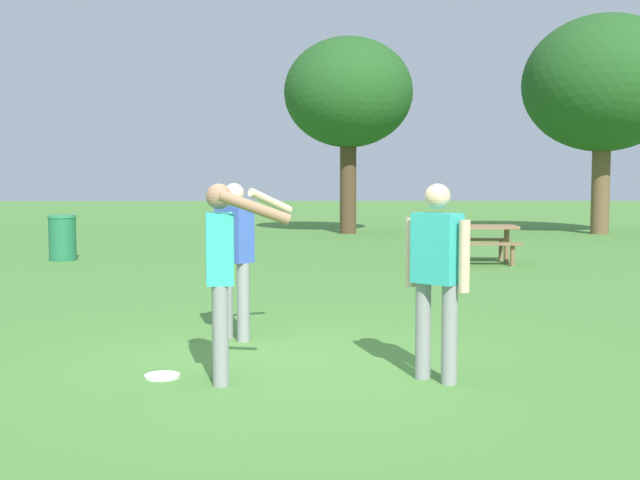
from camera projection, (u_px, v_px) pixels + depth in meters
ground_plane at (272, 365)px, 6.94m from camera, size 120.00×120.00×0.00m
person_thrower at (235, 248)px, 8.00m from camera, size 0.84×0.48×1.64m
person_catcher at (437, 269)px, 6.31m from camera, size 0.47×0.45×1.64m
person_bystander at (221, 266)px, 6.29m from camera, size 0.73×0.61×1.64m
frisbee at (162, 376)px, 6.50m from camera, size 0.30×0.30×0.03m
picnic_table_near at (474, 235)px, 15.65m from camera, size 1.79×1.52×0.77m
trash_can_beside_table at (62, 238)px, 16.14m from camera, size 0.59×0.59×0.96m
tree_broad_center at (348, 94)px, 24.35m from camera, size 4.09×4.09×6.23m
tree_far_right at (603, 84)px, 24.09m from camera, size 5.02×5.02×6.88m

